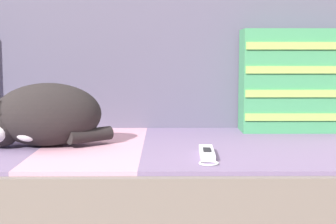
% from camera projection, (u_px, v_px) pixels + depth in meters
% --- Properties ---
extents(couch, '(2.17, 0.87, 0.40)m').
position_uv_depth(couch, '(97.00, 207.00, 1.58)').
color(couch, '#3D3838').
rests_on(couch, ground_plane).
extents(sofa_backrest, '(2.12, 0.14, 0.53)m').
position_uv_depth(sofa_backrest, '(108.00, 54.00, 1.89)').
color(sofa_backrest, '#514C60').
rests_on(sofa_backrest, couch).
extents(throw_pillow_striped, '(0.39, 0.14, 0.35)m').
position_uv_depth(throw_pillow_striped, '(297.00, 81.00, 1.76)').
color(throw_pillow_striped, '#3D8956').
rests_on(throw_pillow_striped, couch).
extents(sleeping_cat, '(0.37, 0.23, 0.18)m').
position_uv_depth(sleeping_cat, '(41.00, 117.00, 1.47)').
color(sleeping_cat, black).
rests_on(sleeping_cat, couch).
extents(game_remote_far, '(0.05, 0.20, 0.02)m').
position_uv_depth(game_remote_far, '(207.00, 154.00, 1.33)').
color(game_remote_far, white).
rests_on(game_remote_far, couch).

